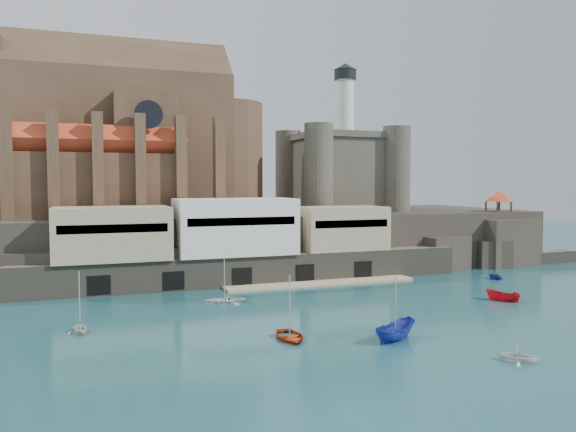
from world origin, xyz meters
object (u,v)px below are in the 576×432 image
Objects in this scene: castle_keep at (340,168)px; boat_2 at (395,340)px; pavilion at (499,197)px; boat_1 at (518,362)px; church at (129,144)px; boat_0 at (290,339)px.

castle_keep is 59.90m from boat_2.
pavilion is 1.11× the size of boat_2.
boat_2 is at bearing -109.87° from castle_keep.
boat_2 reaches higher than boat_1.
church is at bearing 166.52° from pavilion.
church reaches higher than boat_0.
castle_keep is 30.50m from pavilion.
boat_0 is at bearing 97.28° from boat_1.
boat_2 is at bearing -69.06° from church.
boat_0 is 20.91m from boat_1.
pavilion is 63.04m from boat_1.
castle_keep is at bearing 35.60° from boat_1.
church is 62.32m from boat_2.
church reaches higher than boat_1.
pavilion is at bearing 8.19° from boat_1.
boat_1 is at bearing -66.85° from church.
boat_2 is at bearing -18.74° from boat_0.
pavilion is (66.13, -15.85, -9.40)m from church.
pavilion is at bearing 36.00° from boat_0.
boat_0 is (-54.88, -34.59, -12.73)m from pavilion.
castle_keep is at bearing -45.36° from boat_2.
church is 8.83× the size of boat_0.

